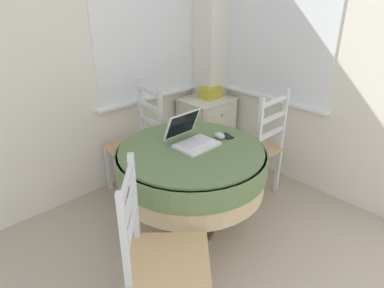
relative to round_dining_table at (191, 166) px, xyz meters
name	(u,v)px	position (x,y,z in m)	size (l,w,h in m)	color
corner_room_shell	(238,64)	(0.32, -0.12, 0.70)	(4.64, 5.12, 2.55)	white
round_dining_table	(191,166)	(0.00, 0.00, 0.00)	(1.08, 1.08, 0.72)	#4C3D2D
laptop	(191,138)	(0.06, 0.06, 0.19)	(0.30, 0.31, 0.22)	white
computer_mouse	(220,136)	(0.27, -0.02, 0.16)	(0.06, 0.09, 0.05)	silver
cell_phone	(227,136)	(0.33, -0.04, 0.15)	(0.08, 0.12, 0.01)	black
dining_chair_near_back_window	(138,144)	(0.08, 0.77, -0.12)	(0.47, 0.45, 0.99)	tan
dining_chair_near_right_window	(256,148)	(0.77, 0.00, -0.12)	(0.41, 0.43, 0.99)	tan
dining_chair_camera_near	(160,257)	(-0.65, -0.44, -0.12)	(0.59, 0.58, 0.99)	tan
corner_cabinet	(207,129)	(0.98, 0.79, -0.24)	(0.52, 0.44, 0.68)	silver
storage_box	(211,92)	(1.01, 0.78, 0.16)	(0.21, 0.14, 0.12)	gold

